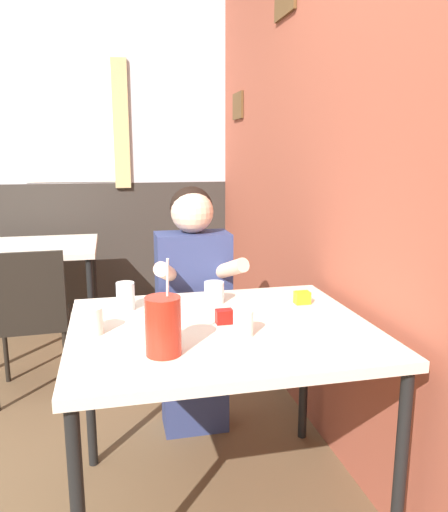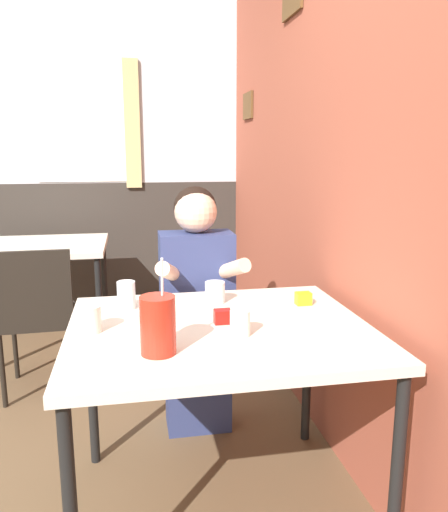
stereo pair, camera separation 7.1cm
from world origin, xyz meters
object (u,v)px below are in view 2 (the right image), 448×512
object	(u,v)px
background_table	(47,256)
chair_near_window	(37,311)
main_table	(219,342)
cocktail_pitcher	(158,325)
person_seated	(197,307)

from	to	relation	value
background_table	chair_near_window	distance (m)	0.72
main_table	cocktail_pitcher	xyz separation A→B (m)	(-0.22, -0.21, 0.15)
person_seated	chair_near_window	bearing A→B (deg)	149.25
background_table	cocktail_pitcher	bearing A→B (deg)	-72.57
background_table	cocktail_pitcher	xyz separation A→B (m)	(0.63, -2.01, 0.17)
chair_near_window	cocktail_pitcher	distance (m)	1.47
chair_near_window	person_seated	world-z (taller)	person_seated
chair_near_window	cocktail_pitcher	size ratio (longest dim) A/B	2.83
main_table	background_table	world-z (taller)	same
person_seated	cocktail_pitcher	xyz separation A→B (m)	(-0.22, -0.82, 0.21)
main_table	background_table	xyz separation A→B (m)	(-0.85, 1.79, -0.02)
background_table	cocktail_pitcher	distance (m)	2.11
background_table	chair_near_window	size ratio (longest dim) A/B	0.92
background_table	chair_near_window	world-z (taller)	chair_near_window
cocktail_pitcher	person_seated	bearing A→B (deg)	74.71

